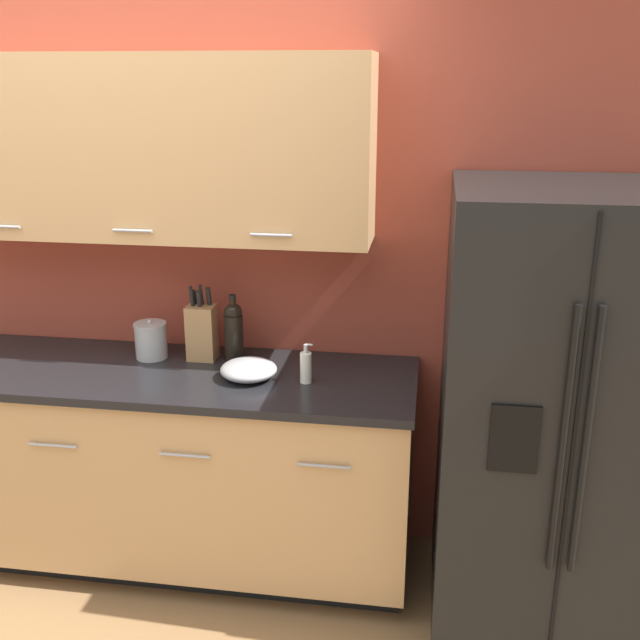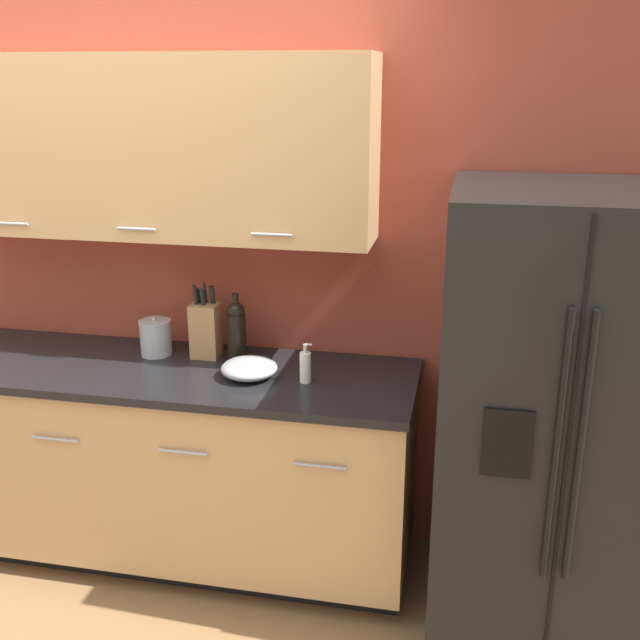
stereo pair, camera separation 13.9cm
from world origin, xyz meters
name	(u,v)px [view 2 (the right image)]	position (x,y,z in m)	size (l,w,h in m)	color
wall_back	(140,230)	(0.04, 1.08, 1.42)	(10.00, 0.39, 2.60)	#993D2D
counter_unit	(156,459)	(0.17, 0.78, 0.46)	(2.26, 0.64, 0.91)	black
refrigerator	(554,420)	(1.82, 0.69, 0.86)	(0.83, 0.82, 1.71)	black
knife_block	(206,329)	(0.38, 0.93, 1.03)	(0.12, 0.10, 0.33)	#A87A4C
wine_bottle	(237,330)	(0.52, 0.91, 1.05)	(0.08, 0.08, 0.30)	black
soap_dispenser	(305,367)	(0.86, 0.74, 0.97)	(0.05, 0.05, 0.16)	silver
steel_canister	(156,337)	(0.16, 0.91, 0.99)	(0.14, 0.14, 0.17)	#A3A3A5
mixing_bowl	(249,368)	(0.63, 0.74, 0.95)	(0.23, 0.23, 0.07)	#A3A3A5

